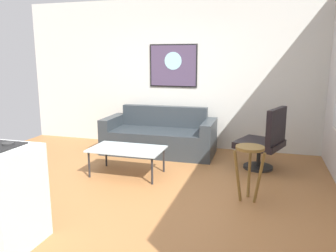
% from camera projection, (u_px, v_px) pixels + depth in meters
% --- Properties ---
extents(ground, '(6.40, 6.40, 0.04)m').
position_uv_depth(ground, '(132.00, 192.00, 4.36)').
color(ground, '#976236').
extents(back_wall, '(6.40, 0.05, 2.80)m').
position_uv_depth(back_wall, '(180.00, 74.00, 6.35)').
color(back_wall, beige).
rests_on(back_wall, ground).
extents(couch, '(2.00, 0.92, 0.82)m').
position_uv_depth(couch, '(160.00, 137.00, 6.05)').
color(couch, '#2A3035').
rests_on(couch, ground).
extents(coffee_table, '(1.07, 0.64, 0.40)m').
position_uv_depth(coffee_table, '(127.00, 150.00, 4.88)').
color(coffee_table, silver).
rests_on(coffee_table, ground).
extents(armchair, '(0.81, 0.83, 0.98)m').
position_uv_depth(armchair, '(265.00, 140.00, 5.09)').
color(armchair, black).
rests_on(armchair, ground).
extents(bar_stool, '(0.39, 0.38, 0.68)m').
position_uv_depth(bar_stool, '(250.00, 158.00, 3.96)').
color(bar_stool, brown).
rests_on(bar_stool, ground).
extents(wall_painting, '(0.93, 0.03, 0.80)m').
position_uv_depth(wall_painting, '(173.00, 66.00, 6.31)').
color(wall_painting, black).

